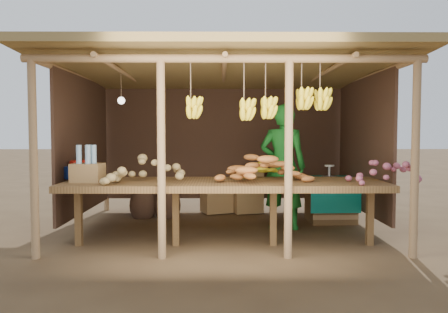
{
  "coord_description": "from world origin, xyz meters",
  "views": [
    {
      "loc": [
        -0.05,
        -6.28,
        1.4
      ],
      "look_at": [
        0.0,
        0.0,
        1.05
      ],
      "focal_mm": 35.0,
      "sensor_mm": 36.0,
      "label": 1
    }
  ],
  "objects": [
    {
      "name": "ground",
      "position": [
        0.0,
        0.0,
        0.0
      ],
      "size": [
        60.0,
        60.0,
        0.0
      ],
      "primitive_type": "plane",
      "color": "brown",
      "rests_on": "ground"
    },
    {
      "name": "stall_structure",
      "position": [
        0.03,
        0.03,
        1.92
      ],
      "size": [
        4.7,
        3.5,
        2.43
      ],
      "color": "#A98057",
      "rests_on": "ground"
    },
    {
      "name": "counter",
      "position": [
        0.0,
        -0.95,
        0.74
      ],
      "size": [
        3.9,
        1.05,
        0.8
      ],
      "color": "brown",
      "rests_on": "ground"
    },
    {
      "name": "potato_heap",
      "position": [
        -0.88,
        -1.11,
        0.98
      ],
      "size": [
        1.13,
        0.88,
        0.37
      ],
      "primitive_type": null,
      "rotation": [
        0.0,
        0.0,
        0.32
      ],
      "color": "#A28854",
      "rests_on": "counter"
    },
    {
      "name": "sweet_potato_heap",
      "position": [
        0.46,
        -0.99,
        0.98
      ],
      "size": [
        1.25,
        0.97,
        0.36
      ],
      "primitive_type": null,
      "rotation": [
        0.0,
        0.0,
        0.32
      ],
      "color": "#BB6C30",
      "rests_on": "counter"
    },
    {
      "name": "onion_heap",
      "position": [
        1.9,
        -1.23,
        0.98
      ],
      "size": [
        0.85,
        0.52,
        0.36
      ],
      "primitive_type": null,
      "rotation": [
        0.0,
        0.0,
        -0.02
      ],
      "color": "#A55066",
      "rests_on": "counter"
    },
    {
      "name": "banana_pile",
      "position": [
        0.48,
        -0.57,
        0.97
      ],
      "size": [
        0.59,
        0.44,
        0.34
      ],
      "primitive_type": null,
      "rotation": [
        0.0,
        0.0,
        0.28
      ],
      "color": "yellow",
      "rests_on": "counter"
    },
    {
      "name": "tomato_basin",
      "position": [
        -1.9,
        -0.54,
        0.9
      ],
      "size": [
        0.45,
        0.45,
        0.23
      ],
      "rotation": [
        0.0,
        0.0,
        -0.21
      ],
      "color": "navy",
      "rests_on": "counter"
    },
    {
      "name": "bottle_box",
      "position": [
        -1.65,
        -1.03,
        0.97
      ],
      "size": [
        0.38,
        0.31,
        0.45
      ],
      "color": "#9A7445",
      "rests_on": "counter"
    },
    {
      "name": "vendor",
      "position": [
        0.85,
        -0.0,
        0.9
      ],
      "size": [
        0.73,
        0.56,
        1.81
      ],
      "primitive_type": "imported",
      "rotation": [
        0.0,
        0.0,
        2.94
      ],
      "color": "#176A20",
      "rests_on": "ground"
    },
    {
      "name": "tarp_crate",
      "position": [
        1.67,
        0.47,
        0.37
      ],
      "size": [
        0.79,
        0.69,
        0.91
      ],
      "color": "brown",
      "rests_on": "ground"
    },
    {
      "name": "carton_stack",
      "position": [
        0.23,
        1.2,
        0.34
      ],
      "size": [
        1.1,
        0.52,
        0.77
      ],
      "color": "#9A7445",
      "rests_on": "ground"
    },
    {
      "name": "burlap_sacks",
      "position": [
        -1.12,
        0.81,
        0.26
      ],
      "size": [
        0.84,
        0.44,
        0.59
      ],
      "color": "#4A3122",
      "rests_on": "ground"
    }
  ]
}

